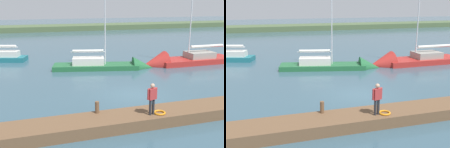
% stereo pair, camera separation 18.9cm
% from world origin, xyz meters
% --- Properties ---
extents(ground_plane, '(200.00, 200.00, 0.00)m').
position_xyz_m(ground_plane, '(0.00, 0.00, 0.00)').
color(ground_plane, '#385666').
extents(far_shoreline, '(180.00, 8.00, 2.40)m').
position_xyz_m(far_shoreline, '(0.00, -50.76, 0.00)').
color(far_shoreline, '#4C603D').
rests_on(far_shoreline, ground_plane).
extents(dock_pier, '(24.99, 1.99, 0.64)m').
position_xyz_m(dock_pier, '(0.00, 4.72, 0.32)').
color(dock_pier, brown).
rests_on(dock_pier, ground_plane).
extents(mooring_post_near, '(0.23, 0.23, 0.66)m').
position_xyz_m(mooring_post_near, '(3.75, 4.02, 0.98)').
color(mooring_post_near, brown).
rests_on(mooring_post_near, dock_pier).
extents(life_ring_buoy, '(0.66, 0.66, 0.10)m').
position_xyz_m(life_ring_buoy, '(0.50, 5.11, 0.69)').
color(life_ring_buoy, orange).
rests_on(life_ring_buoy, dock_pier).
extents(sailboat_outer_mooring, '(10.38, 4.53, 11.78)m').
position_xyz_m(sailboat_outer_mooring, '(-0.87, -8.29, 0.16)').
color(sailboat_outer_mooring, '#236638').
rests_on(sailboat_outer_mooring, ground_plane).
extents(sailboat_inner_slip, '(10.78, 2.95, 13.13)m').
position_xyz_m(sailboat_inner_slip, '(-8.49, -8.00, 0.20)').
color(sailboat_inner_slip, '#B22823').
rests_on(sailboat_inner_slip, ground_plane).
extents(person_on_dock, '(0.64, 0.33, 1.76)m').
position_xyz_m(person_on_dock, '(0.98, 5.11, 1.67)').
color(person_on_dock, '#28282D').
rests_on(person_on_dock, dock_pier).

